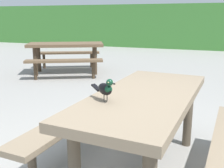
% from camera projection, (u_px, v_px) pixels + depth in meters
% --- Properties ---
extents(hedge_wall, '(28.00, 1.32, 1.90)m').
position_uv_depth(hedge_wall, '(200.00, 27.00, 11.72)').
color(hedge_wall, '#428438').
rests_on(hedge_wall, ground).
extents(picnic_table_foreground, '(1.80, 1.85, 0.74)m').
position_uv_depth(picnic_table_foreground, '(144.00, 114.00, 2.33)').
color(picnic_table_foreground, '#84725B').
rests_on(picnic_table_foreground, ground).
extents(bird_grackle, '(0.25, 0.18, 0.18)m').
position_uv_depth(bird_grackle, '(106.00, 88.00, 2.03)').
color(bird_grackle, black).
rests_on(bird_grackle, picnic_table_foreground).
extents(picnic_table_mid_left, '(2.28, 2.27, 0.74)m').
position_uv_depth(picnic_table_mid_left, '(66.00, 51.00, 6.64)').
color(picnic_table_mid_left, brown).
rests_on(picnic_table_mid_left, ground).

